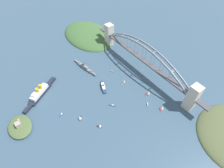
{
  "coord_description": "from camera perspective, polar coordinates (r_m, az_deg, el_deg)",
  "views": [
    {
      "loc": [
        -180.49,
        212.74,
        256.58
      ],
      "look_at": [
        0.0,
        78.64,
        8.0
      ],
      "focal_mm": 28.02,
      "sensor_mm": 36.0,
      "label": 1
    }
  ],
  "objects": [
    {
      "name": "small_boat_0",
      "position": [
        312.83,
        0.1,
        -6.96
      ],
      "size": [
        10.54,
        8.97,
        2.32
      ],
      "color": "#234C8C",
      "rests_on": "ground"
    },
    {
      "name": "ocean_liner",
      "position": [
        350.23,
        -22.47,
        -2.69
      ],
      "size": [
        54.02,
        79.75,
        20.4
      ],
      "color": "#1E2333",
      "rests_on": "ground"
    },
    {
      "name": "small_boat_7",
      "position": [
        299.66,
        -10.49,
        -10.68
      ],
      "size": [
        8.31,
        8.39,
        9.93
      ],
      "color": "black",
      "rests_on": "ground"
    },
    {
      "name": "headland_east_shore",
      "position": [
        483.36,
        -7.43,
        15.4
      ],
      "size": [
        162.15,
        110.51,
        26.67
      ],
      "color": "#3D6033",
      "rests_on": "ground"
    },
    {
      "name": "seaplane_taxiing_near_bridge",
      "position": [
        387.26,
        19.24,
        3.58
      ],
      "size": [
        8.09,
        10.78,
        5.0
      ],
      "color": "#B7B7B2",
      "rests_on": "ground"
    },
    {
      "name": "naval_cruiser",
      "position": [
        380.82,
        -8.89,
        5.48
      ],
      "size": [
        68.9,
        14.32,
        17.74
      ],
      "color": "slate",
      "rests_on": "ground"
    },
    {
      "name": "small_boat_1",
      "position": [
        332.1,
        11.8,
        -2.72
      ],
      "size": [
        6.97,
        10.48,
        11.34
      ],
      "color": "#B2231E",
      "rests_on": "ground"
    },
    {
      "name": "channel_marker_buoy",
      "position": [
        372.36,
        4.28,
        4.39
      ],
      "size": [
        2.2,
        2.2,
        2.75
      ],
      "color": "red",
      "rests_on": "ground"
    },
    {
      "name": "ground_plane",
      "position": [
        379.04,
        9.62,
        4.45
      ],
      "size": [
        1400.0,
        1400.0,
        0.0
      ],
      "primitive_type": "plane",
      "color": "#385166"
    },
    {
      "name": "harbor_arch_bridge",
      "position": [
        360.13,
        10.19,
        7.78
      ],
      "size": [
        299.1,
        16.55,
        64.58
      ],
      "color": "beige",
      "rests_on": "ground"
    },
    {
      "name": "harbor_ferry_steamer",
      "position": [
        337.94,
        -2.86,
        -0.94
      ],
      "size": [
        31.59,
        17.49,
        8.32
      ],
      "color": "navy",
      "rests_on": "ground"
    },
    {
      "name": "fort_island_mid_harbor",
      "position": [
        323.22,
        -27.86,
        -12.15
      ],
      "size": [
        47.28,
        35.52,
        15.17
      ],
      "color": "#4C6038",
      "rests_on": "ground"
    },
    {
      "name": "small_boat_4",
      "position": [
        314.66,
        -16.13,
        -9.47
      ],
      "size": [
        5.58,
        10.69,
        2.01
      ],
      "color": "#234C8C",
      "rests_on": "ground"
    },
    {
      "name": "small_boat_2",
      "position": [
        320.41,
        11.53,
        -6.53
      ],
      "size": [
        7.64,
        7.15,
        2.23
      ],
      "color": "gold",
      "rests_on": "ground"
    },
    {
      "name": "small_boat_3",
      "position": [
        317.86,
        16.04,
        -7.34
      ],
      "size": [
        7.85,
        10.58,
        10.04
      ],
      "color": "#B2231E",
      "rests_on": "ground"
    },
    {
      "name": "small_boat_6",
      "position": [
        370.66,
        -0.08,
        4.23
      ],
      "size": [
        7.47,
        2.3,
        2.26
      ],
      "color": "brown",
      "rests_on": "ground"
    },
    {
      "name": "small_boat_8",
      "position": [
        346.09,
        3.93,
        0.94
      ],
      "size": [
        4.56,
        7.85,
        9.39
      ],
      "color": "gold",
      "rests_on": "ground"
    },
    {
      "name": "small_boat_5",
      "position": [
        288.36,
        -4.02,
        -13.36
      ],
      "size": [
        8.33,
        7.1,
        9.32
      ],
      "color": "black",
      "rests_on": "ground"
    }
  ]
}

